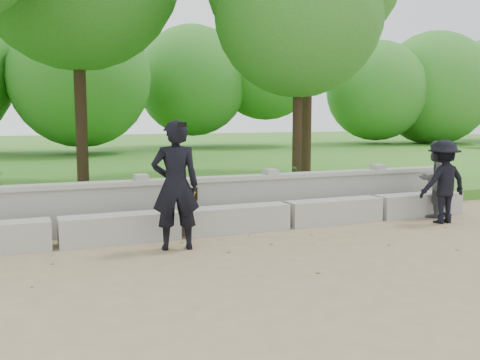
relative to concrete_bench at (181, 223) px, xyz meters
name	(u,v)px	position (x,y,z in m)	size (l,w,h in m)	color
ground	(220,266)	(0.00, -1.90, -0.22)	(80.00, 80.00, 0.00)	#9B855F
lawn	(91,166)	(0.00, 12.10, -0.10)	(40.00, 22.00, 0.25)	#31691F
concrete_bench	(181,223)	(0.00, 0.00, 0.00)	(11.90, 0.45, 0.45)	#A5A39C
parapet_wall	(170,203)	(0.00, 0.70, 0.24)	(12.50, 0.35, 0.90)	#9B9992
man_main	(175,185)	(-0.30, -0.79, 0.75)	(0.78, 0.71, 1.96)	black
visitor_left	(435,179)	(5.19, -0.22, 0.54)	(0.77, 0.62, 1.53)	#47484D
visitor_mid	(443,182)	(4.91, -0.75, 0.56)	(1.02, 0.60, 1.57)	black
shrub_b	(196,191)	(0.72, 1.40, 0.32)	(0.32, 0.26, 0.58)	#328E30
shrub_c	(302,179)	(3.61, 2.33, 0.32)	(0.53, 0.46, 0.59)	#328E30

